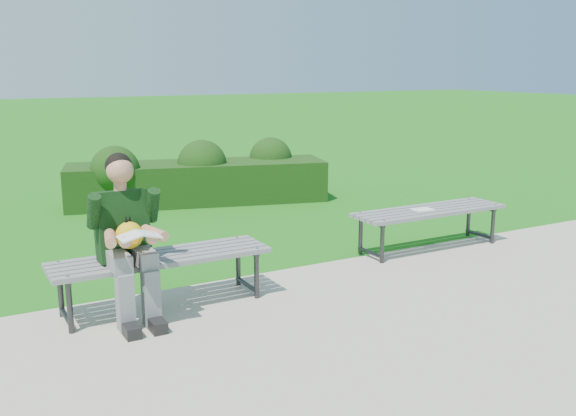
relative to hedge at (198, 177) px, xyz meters
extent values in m
plane|color=#33761F|center=(-0.74, -3.59, -0.39)|extent=(80.00, 80.00, 0.00)
cube|color=#AEA794|center=(-0.74, -5.34, -0.38)|extent=(30.00, 3.50, 0.02)
cube|color=#113A15|center=(0.00, 0.00, -0.09)|extent=(3.90, 1.90, 0.60)
sphere|color=#113A15|center=(-1.21, 0.05, 0.18)|extent=(0.84, 0.84, 0.69)
sphere|color=#113A15|center=(0.05, -0.05, 0.18)|extent=(0.90, 0.90, 0.74)
sphere|color=#113A15|center=(1.24, 0.02, 0.18)|extent=(0.83, 0.83, 0.68)
cube|color=gray|center=(-1.86, -4.20, 0.06)|extent=(1.80, 0.08, 0.04)
cube|color=gray|center=(-1.86, -4.09, 0.06)|extent=(1.80, 0.08, 0.04)
cube|color=gray|center=(-1.86, -3.99, 0.06)|extent=(1.80, 0.08, 0.04)
cube|color=gray|center=(-1.86, -3.89, 0.06)|extent=(1.80, 0.08, 0.04)
cube|color=gray|center=(-1.86, -3.78, 0.06)|extent=(1.80, 0.09, 0.04)
cylinder|color=#2D2D30|center=(-2.64, -4.18, -0.16)|extent=(0.04, 0.04, 0.41)
cylinder|color=#2D2D30|center=(-2.64, -3.80, -0.16)|extent=(0.04, 0.04, 0.41)
cylinder|color=#2D2D30|center=(-2.64, -3.99, 0.02)|extent=(0.04, 0.42, 0.04)
cylinder|color=#2D2D30|center=(-2.64, -3.99, -0.31)|extent=(0.04, 0.42, 0.04)
cylinder|color=gray|center=(-2.64, -4.20, 0.09)|extent=(0.02, 0.02, 0.01)
cylinder|color=gray|center=(-2.64, -3.78, 0.09)|extent=(0.02, 0.02, 0.01)
cylinder|color=#2D2D30|center=(-1.08, -4.18, -0.16)|extent=(0.04, 0.04, 0.41)
cylinder|color=#2D2D30|center=(-1.08, -3.80, -0.16)|extent=(0.04, 0.04, 0.41)
cylinder|color=#2D2D30|center=(-1.08, -3.99, 0.02)|extent=(0.04, 0.42, 0.04)
cylinder|color=#2D2D30|center=(-1.08, -3.99, -0.31)|extent=(0.04, 0.42, 0.04)
cylinder|color=gray|center=(-1.08, -4.20, 0.09)|extent=(0.02, 0.02, 0.01)
cylinder|color=gray|center=(-1.08, -3.78, 0.09)|extent=(0.02, 0.02, 0.01)
cube|color=gray|center=(1.28, -3.90, 0.06)|extent=(1.80, 0.08, 0.04)
cube|color=gray|center=(1.28, -3.79, 0.06)|extent=(1.80, 0.09, 0.04)
cube|color=gray|center=(1.28, -3.69, 0.06)|extent=(1.80, 0.09, 0.04)
cube|color=gray|center=(1.28, -3.59, 0.06)|extent=(1.80, 0.09, 0.04)
cube|color=gray|center=(1.28, -3.48, 0.06)|extent=(1.80, 0.09, 0.04)
cylinder|color=#2D2D30|center=(0.50, -3.88, -0.16)|extent=(0.04, 0.04, 0.41)
cylinder|color=#2D2D30|center=(0.50, -3.50, -0.16)|extent=(0.04, 0.04, 0.41)
cylinder|color=#2D2D30|center=(0.50, -3.69, 0.02)|extent=(0.04, 0.42, 0.04)
cylinder|color=#2D2D30|center=(0.50, -3.69, -0.31)|extent=(0.04, 0.42, 0.04)
cylinder|color=gray|center=(0.50, -3.90, 0.09)|extent=(0.02, 0.02, 0.01)
cylinder|color=gray|center=(0.50, -3.48, 0.09)|extent=(0.02, 0.02, 0.01)
cylinder|color=#2D2D30|center=(2.06, -3.88, -0.16)|extent=(0.04, 0.04, 0.41)
cylinder|color=#2D2D30|center=(2.06, -3.50, -0.16)|extent=(0.04, 0.04, 0.41)
cylinder|color=#2D2D30|center=(2.06, -3.69, 0.02)|extent=(0.04, 0.42, 0.04)
cylinder|color=#2D2D30|center=(2.06, -3.69, -0.31)|extent=(0.04, 0.42, 0.04)
cylinder|color=gray|center=(2.06, -3.90, 0.09)|extent=(0.02, 0.02, 0.01)
cylinder|color=gray|center=(2.06, -3.48, 0.09)|extent=(0.02, 0.02, 0.01)
cube|color=slate|center=(-2.26, -4.15, 0.15)|extent=(0.14, 0.42, 0.13)
cube|color=slate|center=(-2.06, -4.15, 0.15)|extent=(0.14, 0.42, 0.13)
cube|color=slate|center=(-2.26, -4.33, -0.14)|extent=(0.12, 0.13, 0.45)
cube|color=slate|center=(-2.06, -4.33, -0.14)|extent=(0.12, 0.13, 0.45)
cube|color=black|center=(-2.26, -4.43, -0.32)|extent=(0.11, 0.26, 0.09)
cube|color=black|center=(-2.06, -4.43, -0.32)|extent=(0.11, 0.26, 0.09)
cube|color=black|center=(-2.16, -3.95, 0.36)|extent=(0.40, 0.30, 0.59)
cylinder|color=tan|center=(-2.16, -3.97, 0.68)|extent=(0.10, 0.10, 0.08)
sphere|color=tan|center=(-2.16, -3.99, 0.81)|extent=(0.21, 0.21, 0.21)
sphere|color=black|center=(-2.16, -3.96, 0.84)|extent=(0.21, 0.21, 0.21)
cylinder|color=black|center=(-2.39, -4.05, 0.52)|extent=(0.10, 0.21, 0.30)
cylinder|color=black|center=(-1.93, -4.05, 0.52)|extent=(0.10, 0.21, 0.30)
cylinder|color=tan|center=(-2.33, -4.27, 0.35)|extent=(0.14, 0.31, 0.08)
cylinder|color=tan|center=(-1.99, -4.27, 0.35)|extent=(0.14, 0.31, 0.08)
sphere|color=tan|center=(-2.26, -4.43, 0.35)|extent=(0.09, 0.09, 0.09)
sphere|color=tan|center=(-2.06, -4.43, 0.35)|extent=(0.09, 0.09, 0.09)
sphere|color=yellow|center=(-2.16, -4.17, 0.33)|extent=(0.21, 0.21, 0.21)
cone|color=orange|center=(-2.16, -4.28, 0.33)|extent=(0.06, 0.06, 0.06)
cone|color=black|center=(-2.17, -4.16, 0.46)|extent=(0.03, 0.04, 0.07)
cone|color=black|center=(-2.14, -4.15, 0.46)|extent=(0.03, 0.03, 0.06)
sphere|color=white|center=(-2.20, -4.27, 0.36)|extent=(0.04, 0.04, 0.04)
sphere|color=white|center=(-2.11, -4.27, 0.36)|extent=(0.04, 0.04, 0.04)
cube|color=white|center=(-2.23, -4.45, 0.40)|extent=(0.15, 0.20, 0.05)
cube|color=white|center=(-2.08, -4.45, 0.40)|extent=(0.15, 0.20, 0.05)
cube|color=white|center=(1.18, -3.69, 0.09)|extent=(0.24, 0.18, 0.01)
camera|label=1|loc=(-3.40, -8.94, 1.59)|focal=40.00mm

